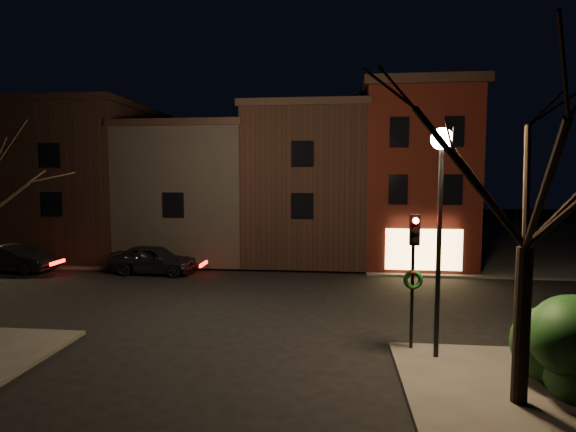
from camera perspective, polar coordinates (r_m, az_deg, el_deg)
The scene contains 12 objects.
ground at distance 19.84m, azimuth -3.80°, elevation -10.43°, with size 120.00×120.00×0.00m, color black.
sidewalk_far_right at distance 42.61m, azimuth 29.10°, elevation -2.73°, with size 30.00×30.00×0.12m, color #2D2B28.
sidewalk_far_left at distance 45.59m, azimuth -24.76°, elevation -2.11°, with size 30.00×30.00×0.12m, color #2D2B28.
corner_building at distance 28.72m, azimuth 15.52°, elevation 5.02°, with size 6.50×8.50×10.50m.
row_building_a at distance 29.41m, azimuth 2.54°, elevation 4.08°, with size 7.30×10.30×9.40m.
row_building_b at distance 30.73m, azimuth -11.10°, elevation 3.09°, with size 7.80×10.30×8.40m.
row_building_c at distance 33.57m, azimuth -23.07°, elevation 4.22°, with size 7.30×10.30×9.90m.
street_lamp_near at distance 13.18m, azimuth 18.83°, elevation 4.40°, with size 0.60×0.60×6.48m.
traffic_signal at distance 13.76m, azimuth 15.66°, elevation -5.44°, with size 0.58×0.38×4.05m.
bare_tree_right at distance 11.21m, azimuth 28.42°, elevation 8.99°, with size 6.40×6.40×8.50m.
parked_car_a at distance 25.66m, azimuth -16.71°, elevation -5.29°, with size 1.89×4.69×1.60m, color black.
parked_car_b at distance 29.35m, azimuth -31.55°, elevation -4.65°, with size 1.59×4.55×1.50m, color black.
Camera 1 is at (3.29, -18.85, 5.22)m, focal length 28.00 mm.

